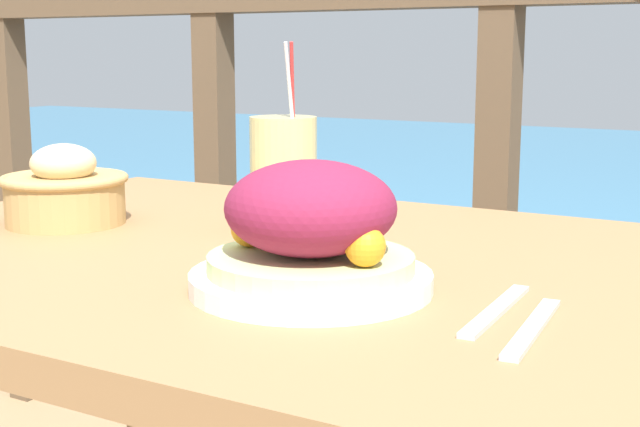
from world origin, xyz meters
name	(u,v)px	position (x,y,z in m)	size (l,w,h in m)	color
patio_table	(285,327)	(0.00, 0.00, 0.64)	(1.19, 0.82, 0.73)	#997047
railing_fence	(497,152)	(0.00, 0.78, 0.78)	(2.80, 0.08, 1.15)	brown
salad_plate	(311,235)	(0.12, -0.14, 0.79)	(0.25, 0.25, 0.13)	white
drink_glass	(284,174)	(-0.07, 0.11, 0.81)	(0.09, 0.09, 0.25)	#DBCC7F
bread_basket	(64,191)	(-0.36, 0.00, 0.78)	(0.18, 0.18, 0.11)	tan
fork	(496,310)	(0.31, -0.11, 0.73)	(0.02, 0.18, 0.00)	silver
knife	(532,328)	(0.35, -0.15, 0.73)	(0.03, 0.18, 0.00)	silver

